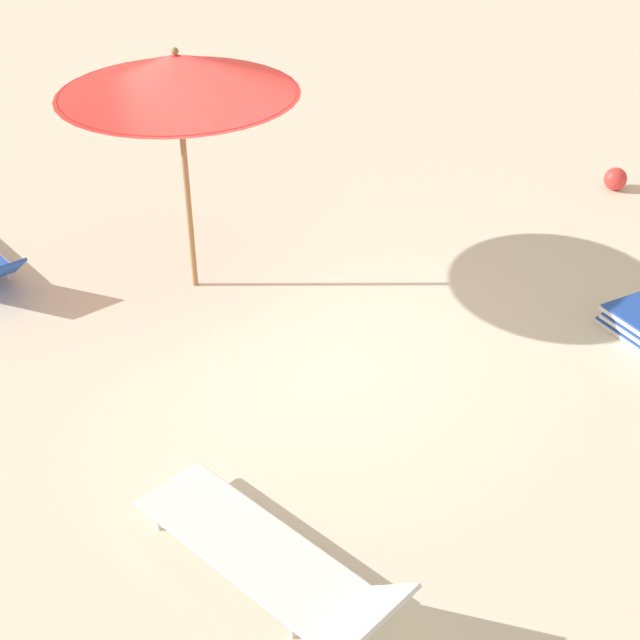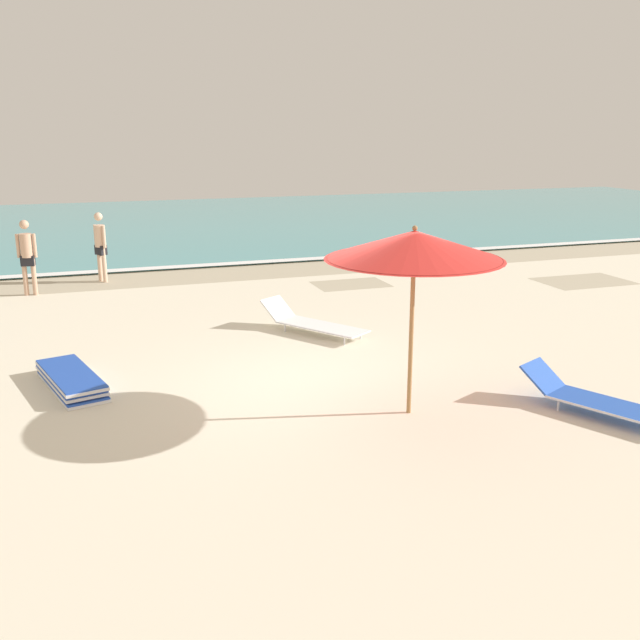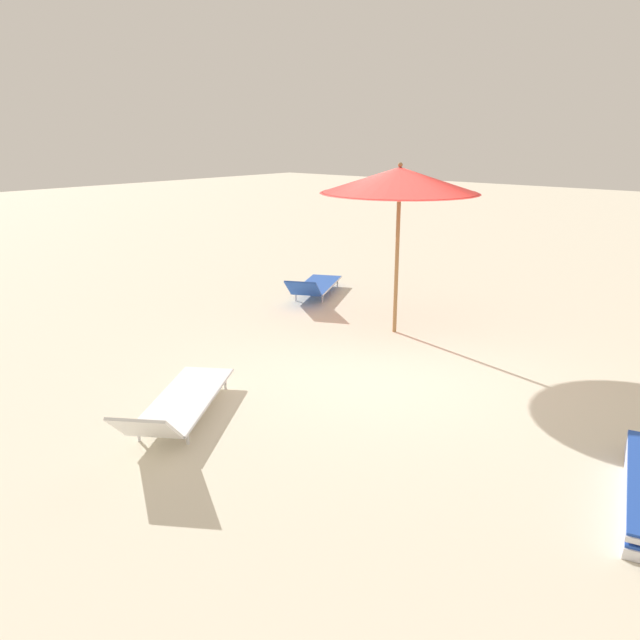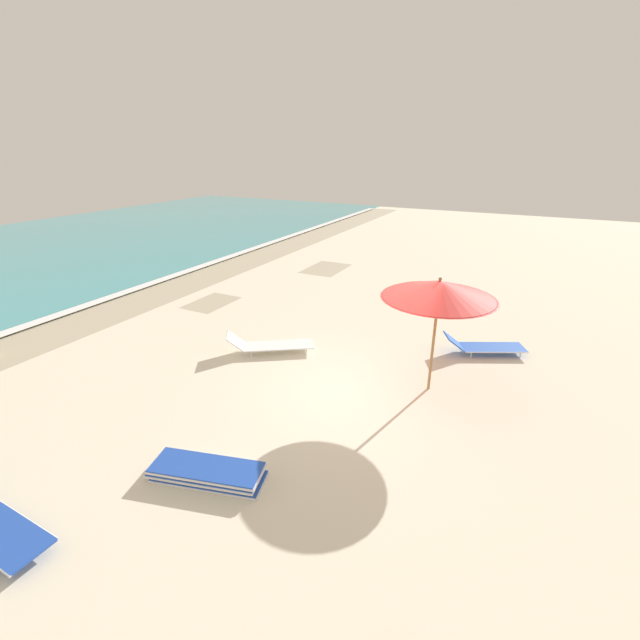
# 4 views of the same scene
# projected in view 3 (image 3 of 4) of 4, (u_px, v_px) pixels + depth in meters

# --- Properties ---
(ground_plane) EXTENTS (60.00, 60.00, 0.16)m
(ground_plane) POSITION_uv_depth(u_px,v_px,m) (387.00, 367.00, 8.52)
(ground_plane) COLOR beige
(beach_umbrella) EXTENTS (2.36, 2.36, 2.58)m
(beach_umbrella) POSITION_uv_depth(u_px,v_px,m) (400.00, 181.00, 9.11)
(beach_umbrella) COLOR #9E7547
(beach_umbrella) RESTS_ON ground_plane
(sun_lounger_under_umbrella) EXTENTS (1.73, 2.19, 0.55)m
(sun_lounger_under_umbrella) POSITION_uv_depth(u_px,v_px,m) (178.00, 404.00, 6.67)
(sun_lounger_under_umbrella) COLOR white
(sun_lounger_under_umbrella) RESTS_ON ground_plane
(sun_lounger_beside_umbrella) EXTENTS (1.45, 2.11, 0.52)m
(sun_lounger_beside_umbrella) POSITION_uv_depth(u_px,v_px,m) (314.00, 286.00, 11.82)
(sun_lounger_beside_umbrella) COLOR blue
(sun_lounger_beside_umbrella) RESTS_ON ground_plane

